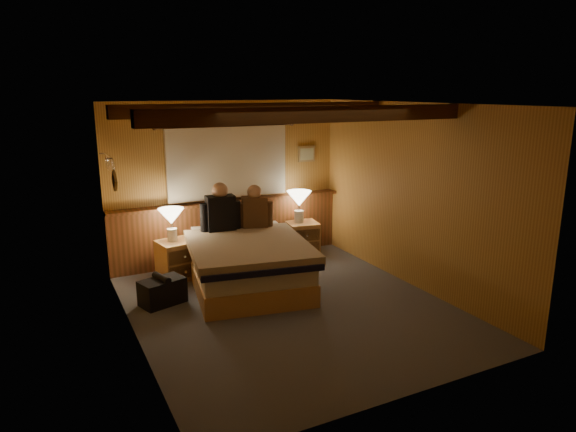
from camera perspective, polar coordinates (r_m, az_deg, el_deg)
floor at (r=6.28m, az=0.20°, el=-10.09°), size 4.20×4.20×0.00m
ceiling at (r=5.74m, az=0.22°, el=12.36°), size 4.20×4.20×0.00m
wall_back at (r=7.79m, az=-6.79°, el=3.78°), size 3.60×0.00×3.60m
wall_left at (r=5.36m, az=-17.24°, el=-1.39°), size 0.00×4.20×4.20m
wall_right at (r=6.88m, az=13.72°, el=2.14°), size 0.00×4.20×4.20m
wall_front at (r=4.21m, az=13.30°, el=-5.27°), size 3.60×0.00×3.60m
wainscot at (r=7.89m, az=-6.49°, el=-1.41°), size 3.60×0.23×0.94m
curtain_window at (r=7.68m, az=-6.68°, el=6.06°), size 2.18×0.09×1.11m
ceiling_beams at (r=5.88m, az=-0.45°, el=11.51°), size 3.60×1.65×0.16m
coat_rail at (r=6.81m, az=-19.13°, el=5.65°), size 0.05×0.55×0.24m
framed_print at (r=8.27m, az=2.07°, el=6.90°), size 0.30×0.04×0.25m
bed at (r=6.79m, az=-4.52°, el=-5.24°), size 1.75×2.11×0.65m
nightstand_left at (r=7.26m, az=-12.16°, el=-4.78°), size 0.56×0.52×0.54m
nightstand_right at (r=8.15m, az=1.62°, el=-2.48°), size 0.53×0.49×0.52m
lamp_left at (r=7.12m, az=-12.84°, el=-0.25°), size 0.35×0.35×0.45m
lamp_right at (r=8.01m, az=1.24°, el=1.74°), size 0.38×0.38×0.50m
person_left at (r=7.17m, az=-7.52°, el=0.61°), size 0.57×0.26×0.70m
person_right at (r=7.30m, az=-3.72°, el=0.71°), size 0.50×0.30×0.63m
duffel_bag at (r=6.50m, az=-13.78°, el=-8.10°), size 0.59×0.46×0.38m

